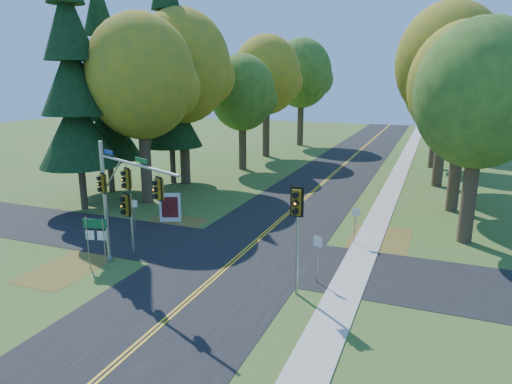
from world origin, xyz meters
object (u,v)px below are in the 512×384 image
at_px(traffic_mast, 119,192).
at_px(route_sign_cluster, 95,233).
at_px(info_kiosk, 170,208).
at_px(east_signal_pole, 297,214).

relative_size(traffic_mast, route_sign_cluster, 2.43).
bearing_deg(info_kiosk, traffic_mast, -95.03).
bearing_deg(info_kiosk, route_sign_cluster, -106.17).
distance_m(east_signal_pole, route_sign_cluster, 10.53).
bearing_deg(east_signal_pole, traffic_mast, -177.72).
xyz_separation_m(traffic_mast, info_kiosk, (-2.29, 7.91, -3.14)).
xyz_separation_m(east_signal_pole, info_kiosk, (-11.03, 7.32, -2.82)).
xyz_separation_m(traffic_mast, east_signal_pole, (8.74, 0.59, -0.32)).
bearing_deg(info_kiosk, east_signal_pole, -54.73).
relative_size(east_signal_pole, route_sign_cluster, 1.89).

